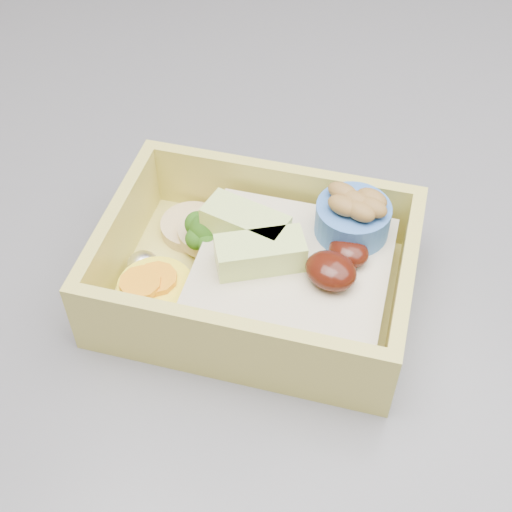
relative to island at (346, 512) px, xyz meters
The scene contains 2 objects.
island is the anchor object (origin of this frame).
bento_box 0.50m from the island, 123.02° to the right, with size 0.23×0.20×0.07m.
Camera 1 is at (0.12, -0.43, 1.29)m, focal length 50.00 mm.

